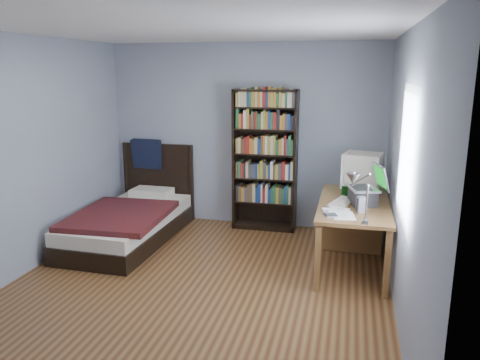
{
  "coord_description": "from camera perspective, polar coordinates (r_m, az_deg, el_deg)",
  "views": [
    {
      "loc": [
        1.44,
        -4.15,
        2.14
      ],
      "look_at": [
        0.28,
        0.67,
        0.97
      ],
      "focal_mm": 35.0,
      "sensor_mm": 36.0,
      "label": 1
    }
  ],
  "objects": [
    {
      "name": "mouse",
      "position": [
        5.56,
        13.64,
        -1.56
      ],
      "size": [
        0.07,
        0.12,
        0.04
      ],
      "primitive_type": "ellipsoid",
      "color": "silver",
      "rests_on": "desk"
    },
    {
      "name": "soda_can",
      "position": [
        5.45,
        12.64,
        -1.31
      ],
      "size": [
        0.07,
        0.07,
        0.13
      ],
      "primitive_type": "cylinder",
      "color": "#073708",
      "rests_on": "desk"
    },
    {
      "name": "bed",
      "position": [
        6.23,
        -13.15,
        -4.66
      ],
      "size": [
        1.13,
        2.1,
        1.16
      ],
      "color": "black",
      "rests_on": "floor"
    },
    {
      "name": "phone_silver",
      "position": [
        4.99,
        10.99,
        -3.2
      ],
      "size": [
        0.08,
        0.1,
        0.02
      ],
      "primitive_type": "cube",
      "rotation": [
        0.0,
        0.0,
        0.38
      ],
      "color": "#B5B5BA",
      "rests_on": "desk"
    },
    {
      "name": "bookshelf",
      "position": [
        6.3,
        3.07,
        2.41
      ],
      "size": [
        0.85,
        0.3,
        1.89
      ],
      "color": "black",
      "rests_on": "floor"
    },
    {
      "name": "laptop",
      "position": [
        5.15,
        14.93,
        -1.61
      ],
      "size": [
        0.45,
        0.43,
        0.45
      ],
      "color": "#2D2D30",
      "rests_on": "desk"
    },
    {
      "name": "desk",
      "position": [
        5.74,
        13.59,
        -4.55
      ],
      "size": [
        0.75,
        1.55,
        0.73
      ],
      "color": "brown",
      "rests_on": "floor"
    },
    {
      "name": "speaker",
      "position": [
        4.86,
        14.6,
        -2.95
      ],
      "size": [
        0.1,
        0.1,
        0.16
      ],
      "primitive_type": "cube",
      "rotation": [
        0.0,
        0.0,
        0.29
      ],
      "color": "gray",
      "rests_on": "desk"
    },
    {
      "name": "room",
      "position": [
        4.46,
        -5.19,
        1.82
      ],
      "size": [
        4.2,
        4.24,
        2.5
      ],
      "color": "#522D18",
      "rests_on": "ground"
    },
    {
      "name": "desk_lamp",
      "position": [
        4.08,
        13.91,
        -0.47
      ],
      "size": [
        0.22,
        0.49,
        0.58
      ],
      "color": "#99999E",
      "rests_on": "desk"
    },
    {
      "name": "external_drive",
      "position": [
        4.69,
        11.02,
        -4.28
      ],
      "size": [
        0.14,
        0.14,
        0.02
      ],
      "primitive_type": "cube",
      "rotation": [
        0.0,
        0.0,
        0.32
      ],
      "color": "gray",
      "rests_on": "desk"
    },
    {
      "name": "keyboard",
      "position": [
        5.15,
        12.37,
        -2.7
      ],
      "size": [
        0.3,
        0.46,
        0.04
      ],
      "primitive_type": "cube",
      "rotation": [
        0.0,
        0.07,
        -0.32
      ],
      "color": "beige",
      "rests_on": "desk"
    },
    {
      "name": "phone_grey",
      "position": [
        4.8,
        10.37,
        -3.85
      ],
      "size": [
        0.06,
        0.1,
        0.02
      ],
      "primitive_type": "cube",
      "rotation": [
        0.0,
        0.0,
        -0.12
      ],
      "color": "gray",
      "rests_on": "desk"
    },
    {
      "name": "crt_monitor",
      "position": [
        5.62,
        14.63,
        1.17
      ],
      "size": [
        0.49,
        0.45,
        0.48
      ],
      "color": "#BEB29E",
      "rests_on": "desk"
    }
  ]
}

